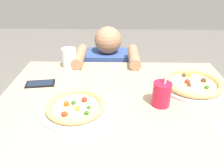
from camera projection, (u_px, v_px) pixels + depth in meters
name	position (u px, v px, depth m)	size (l,w,h in m)	color
dining_table	(120.00, 118.00, 1.12)	(1.17, 0.86, 0.75)	tan
pizza_near	(76.00, 107.00, 0.97)	(0.32, 0.32, 0.04)	#B7B7BC
pizza_far	(192.00, 84.00, 1.15)	(0.34, 0.34, 0.04)	#B7B7BC
drink_cup_colored	(162.00, 94.00, 0.99)	(0.08, 0.08, 0.20)	red
water_cup_clear	(69.00, 58.00, 1.34)	(0.09, 0.09, 0.12)	silver
fork	(112.00, 70.00, 1.33)	(0.07, 0.20, 0.00)	silver
cell_phone	(40.00, 84.00, 1.18)	(0.16, 0.10, 0.01)	black
diner_seated	(108.00, 89.00, 1.81)	(0.42, 0.53, 0.92)	#333847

